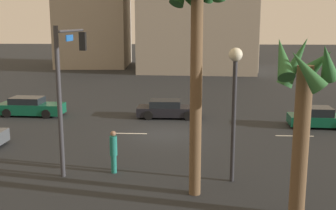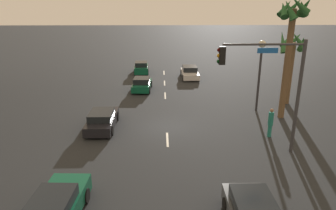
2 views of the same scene
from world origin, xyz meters
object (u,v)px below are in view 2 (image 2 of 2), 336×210
car_2 (190,72)px  traffic_signal (273,79)px  car_3 (142,84)px  palm_tree_2 (291,55)px  car_5 (141,68)px  pedestrian_0 (271,122)px  streetlamp (261,62)px  palm_tree_1 (292,29)px  car_4 (102,120)px

car_2 → traffic_signal: (19.30, 2.70, 3.78)m
car_3 → palm_tree_2: (4.60, 12.81, 3.65)m
car_5 → pedestrian_0: 21.99m
traffic_signal → streetlamp: 7.55m
car_3 → palm_tree_1: size_ratio=0.45×
car_4 → palm_tree_1: 14.73m
traffic_signal → car_2: bearing=-172.0°
car_2 → car_3: (5.43, -5.31, -0.00)m
car_3 → streetlamp: (6.50, 9.67, 3.40)m
car_2 → palm_tree_1: bearing=23.2°
palm_tree_1 → car_4: bearing=-82.4°
car_2 → pedestrian_0: pedestrian_0 is taller
car_3 → car_4: bearing=-12.6°
car_3 → palm_tree_1: (8.11, 11.11, 6.02)m
pedestrian_0 → car_4: bearing=-99.2°
car_3 → traffic_signal: traffic_signal is taller
palm_tree_1 → car_5: bearing=-144.3°
car_4 → car_5: car_5 is taller
car_3 → car_5: size_ratio=0.99×
car_5 → pedestrian_0: bearing=25.7°
traffic_signal → streetlamp: traffic_signal is taller
car_2 → car_5: size_ratio=1.13×
car_5 → streetlamp: bearing=35.0°
car_5 → traffic_signal: size_ratio=0.62×
streetlamp → car_3: bearing=-123.9°
palm_tree_1 → traffic_signal: bearing=-28.3°
pedestrian_0 → palm_tree_2: palm_tree_2 is taller
streetlamp → pedestrian_0: 6.01m
palm_tree_2 → car_2: bearing=-143.2°
car_3 → streetlamp: 12.14m
car_3 → car_5: bearing=-176.0°
car_2 → pedestrian_0: bearing=12.1°
car_2 → traffic_signal: bearing=8.0°
streetlamp → palm_tree_1: 3.40m
pedestrian_0 → palm_tree_1: bearing=149.2°
car_2 → palm_tree_2: bearing=36.8°
car_2 → car_5: car_5 is taller
traffic_signal → pedestrian_0: size_ratio=3.36×
palm_tree_1 → car_3: bearing=-126.1°
car_3 → palm_tree_1: 15.02m
car_3 → traffic_signal: size_ratio=0.61×
car_2 → traffic_signal: size_ratio=0.70×
palm_tree_2 → car_5: bearing=-133.6°
car_3 → streetlamp: streetlamp is taller
car_3 → traffic_signal: bearing=30.0°
car_3 → streetlamp: bearing=56.1°
pedestrian_0 → palm_tree_1: palm_tree_1 is taller
car_5 → traffic_signal: 23.88m
car_5 → streetlamp: streetlamp is taller
car_4 → palm_tree_2: 16.33m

